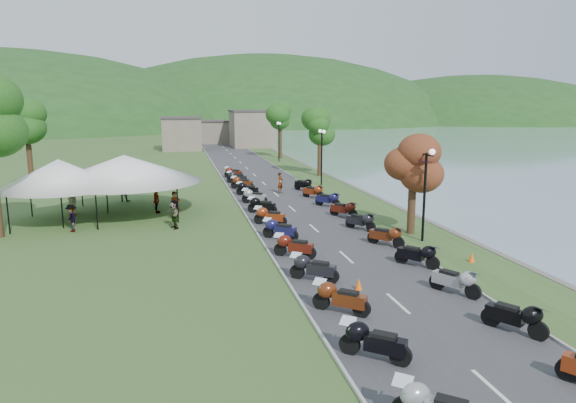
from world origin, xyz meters
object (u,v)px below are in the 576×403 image
vendor_tent_main (125,185)px  pedestrian_c (72,232)px  pedestrian_b (124,201)px  pedestrian_a (176,219)px

vendor_tent_main → pedestrian_c: bearing=-121.0°
vendor_tent_main → pedestrian_b: (-0.61, 4.83, -2.00)m
vendor_tent_main → pedestrian_b: 5.27m
pedestrian_b → pedestrian_c: (-2.06, -9.29, 0.00)m
pedestrian_a → pedestrian_b: size_ratio=0.92×
vendor_tent_main → pedestrian_b: size_ratio=3.42×
vendor_tent_main → pedestrian_c: (-2.68, -4.45, -2.00)m
pedestrian_b → pedestrian_c: bearing=101.3°
pedestrian_b → pedestrian_c: size_ratio=1.22×
vendor_tent_main → pedestrian_c: 5.57m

